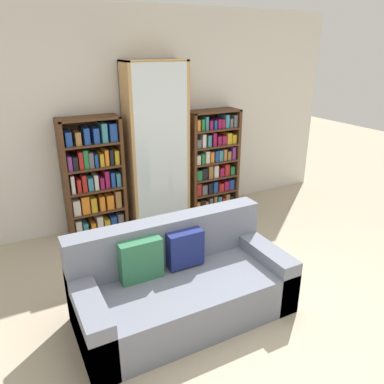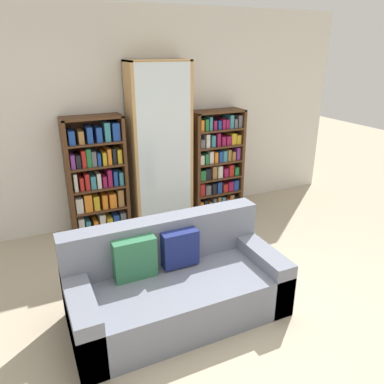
{
  "view_description": "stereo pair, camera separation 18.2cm",
  "coord_description": "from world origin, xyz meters",
  "px_view_note": "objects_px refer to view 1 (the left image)",
  "views": [
    {
      "loc": [
        -1.58,
        -1.82,
        2.22
      ],
      "look_at": [
        0.19,
        1.55,
        0.73
      ],
      "focal_mm": 35.0,
      "sensor_mm": 36.0,
      "label": 1
    },
    {
      "loc": [
        -1.42,
        -1.9,
        2.22
      ],
      "look_at": [
        0.19,
        1.55,
        0.73
      ],
      "focal_mm": 35.0,
      "sensor_mm": 36.0,
      "label": 2
    }
  ],
  "objects_px": {
    "bookshelf_right": "(212,162)",
    "bookshelf_left": "(94,180)",
    "couch": "(181,285)",
    "display_cabinet": "(156,145)",
    "wine_bottle": "(239,235)"
  },
  "relations": [
    {
      "from": "bookshelf_right",
      "to": "bookshelf_left",
      "type": "bearing_deg",
      "value": 179.99
    },
    {
      "from": "couch",
      "to": "display_cabinet",
      "type": "height_order",
      "value": "display_cabinet"
    },
    {
      "from": "display_cabinet",
      "to": "wine_bottle",
      "type": "bearing_deg",
      "value": -64.63
    },
    {
      "from": "bookshelf_left",
      "to": "couch",
      "type": "bearing_deg",
      "value": -82.73
    },
    {
      "from": "bookshelf_left",
      "to": "wine_bottle",
      "type": "xyz_separation_m",
      "value": [
        1.37,
        -1.16,
        -0.56
      ]
    },
    {
      "from": "couch",
      "to": "wine_bottle",
      "type": "height_order",
      "value": "couch"
    },
    {
      "from": "display_cabinet",
      "to": "wine_bottle",
      "type": "xyz_separation_m",
      "value": [
        0.54,
        -1.14,
        -0.9
      ]
    },
    {
      "from": "bookshelf_left",
      "to": "bookshelf_right",
      "type": "xyz_separation_m",
      "value": [
        1.68,
        -0.0,
        -0.01
      ]
    },
    {
      "from": "couch",
      "to": "bookshelf_left",
      "type": "bearing_deg",
      "value": 97.27
    },
    {
      "from": "couch",
      "to": "bookshelf_left",
      "type": "height_order",
      "value": "bookshelf_left"
    },
    {
      "from": "bookshelf_right",
      "to": "couch",
      "type": "bearing_deg",
      "value": -126.85
    },
    {
      "from": "bookshelf_left",
      "to": "display_cabinet",
      "type": "xyz_separation_m",
      "value": [
        0.83,
        -0.02,
        0.34
      ]
    },
    {
      "from": "bookshelf_left",
      "to": "bookshelf_right",
      "type": "distance_m",
      "value": 1.68
    },
    {
      "from": "wine_bottle",
      "to": "bookshelf_right",
      "type": "bearing_deg",
      "value": 75.21
    },
    {
      "from": "bookshelf_left",
      "to": "wine_bottle",
      "type": "distance_m",
      "value": 1.88
    }
  ]
}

